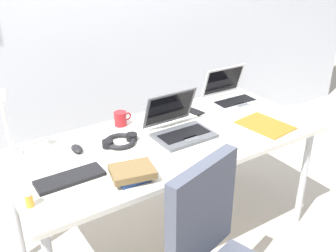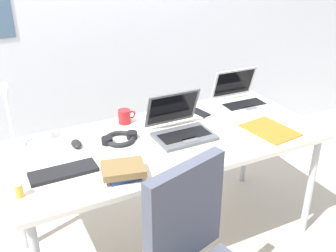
# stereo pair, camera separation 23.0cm
# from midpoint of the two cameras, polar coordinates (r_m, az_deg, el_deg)

# --- Properties ---
(ground_plane) EXTENTS (12.00, 12.00, 0.00)m
(ground_plane) POSITION_cam_midpoint_polar(r_m,az_deg,el_deg) (2.76, 2.47, -15.51)
(ground_plane) COLOR #B7AD9E
(wall_back) EXTENTS (6.00, 0.13, 2.60)m
(wall_back) POSITION_cam_midpoint_polar(r_m,az_deg,el_deg) (3.11, -7.35, 16.04)
(wall_back) COLOR silver
(wall_back) RESTS_ON ground_plane
(desk) EXTENTS (1.80, 0.80, 0.74)m
(desk) POSITION_cam_midpoint_polar(r_m,az_deg,el_deg) (2.37, 2.79, -3.04)
(desk) COLOR silver
(desk) RESTS_ON ground_plane
(desk_lamp) EXTENTS (0.12, 0.18, 0.40)m
(desk_lamp) POSITION_cam_midpoint_polar(r_m,az_deg,el_deg) (2.26, -18.64, 1.32)
(desk_lamp) COLOR white
(desk_lamp) RESTS_ON desk
(laptop_center) EXTENTS (0.33, 0.30, 0.23)m
(laptop_center) POSITION_cam_midpoint_polar(r_m,az_deg,el_deg) (2.83, 12.51, 3.75)
(laptop_center) COLOR #B7BABC
(laptop_center) RESTS_ON desk
(laptop_near_lamp) EXTENTS (0.33, 0.31, 0.24)m
(laptop_near_lamp) POSITION_cam_midpoint_polar(r_m,az_deg,el_deg) (2.36, 4.56, -0.26)
(laptop_near_lamp) COLOR #515459
(laptop_near_lamp) RESTS_ON desk
(external_keyboard) EXTENTS (0.33, 0.12, 0.02)m
(external_keyboard) POSITION_cam_midpoint_polar(r_m,az_deg,el_deg) (2.05, -11.38, -6.43)
(external_keyboard) COLOR black
(external_keyboard) RESTS_ON desk
(computer_mouse) EXTENTS (0.06, 0.10, 0.03)m
(computer_mouse) POSITION_cam_midpoint_polar(r_m,az_deg,el_deg) (2.28, -9.93, -2.55)
(computer_mouse) COLOR black
(computer_mouse) RESTS_ON desk
(cell_phone) EXTENTS (0.09, 0.15, 0.01)m
(cell_phone) POSITION_cam_midpoint_polar(r_m,az_deg,el_deg) (2.67, 7.01, 1.82)
(cell_phone) COLOR black
(cell_phone) RESTS_ON desk
(headphones) EXTENTS (0.21, 0.18, 0.04)m
(headphones) POSITION_cam_midpoint_polar(r_m,az_deg,el_deg) (2.31, -3.97, -1.84)
(headphones) COLOR black
(headphones) RESTS_ON desk
(pill_bottle) EXTENTS (0.04, 0.04, 0.08)m
(pill_bottle) POSITION_cam_midpoint_polar(r_m,az_deg,el_deg) (1.92, -16.97, -8.57)
(pill_bottle) COLOR gold
(pill_bottle) RESTS_ON desk
(book_stack) EXTENTS (0.24, 0.20, 0.06)m
(book_stack) POSITION_cam_midpoint_polar(r_m,az_deg,el_deg) (1.98, -3.03, -6.34)
(book_stack) COLOR navy
(book_stack) RESTS_ON desk
(paper_folder_front_right) EXTENTS (0.27, 0.34, 0.01)m
(paper_folder_front_right) POSITION_cam_midpoint_polar(r_m,az_deg,el_deg) (2.53, 16.68, -0.61)
(paper_folder_front_right) COLOR orange
(paper_folder_front_right) RESTS_ON desk
(coffee_mug) EXTENTS (0.11, 0.08, 0.09)m
(coffee_mug) POSITION_cam_midpoint_polar(r_m,az_deg,el_deg) (2.51, -3.49, 1.28)
(coffee_mug) COLOR #B21E23
(coffee_mug) RESTS_ON desk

